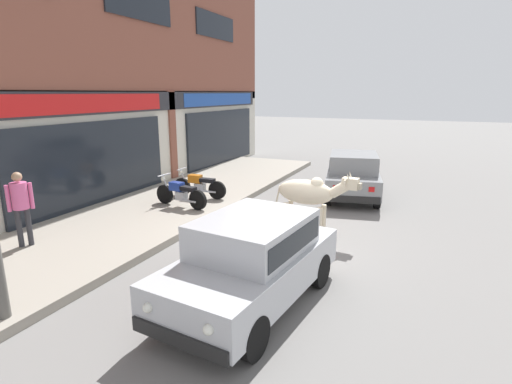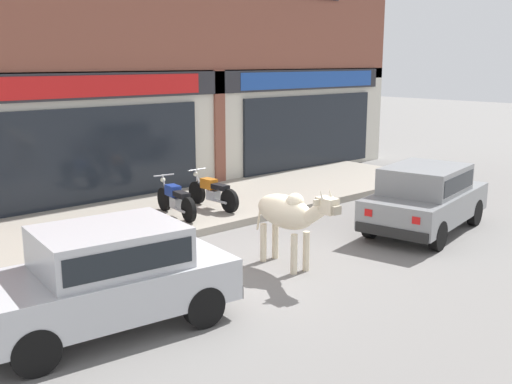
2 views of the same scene
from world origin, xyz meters
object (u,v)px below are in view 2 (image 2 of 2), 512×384
at_px(car_0, 426,195).
at_px(car_1, 106,273).
at_px(motorcycle_1, 213,192).
at_px(cow, 288,213).
at_px(motorcycle_0, 176,200).

height_order(car_0, car_1, same).
bearing_deg(motorcycle_1, car_0, -59.05).
distance_m(cow, motorcycle_1, 4.14).
xyz_separation_m(cow, motorcycle_1, (1.31, 3.91, -0.45)).
bearing_deg(motorcycle_0, cow, -92.92).
bearing_deg(cow, motorcycle_0, 87.08).
bearing_deg(motorcycle_0, motorcycle_1, 3.64).
bearing_deg(motorcycle_0, car_1, -133.96).
height_order(car_0, motorcycle_0, car_0).
xyz_separation_m(car_0, car_1, (-7.49, 0.19, 0.00)).
bearing_deg(motorcycle_0, car_0, -48.75).
relative_size(cow, car_0, 0.57).
relative_size(car_0, motorcycle_1, 2.10).
bearing_deg(motorcycle_1, motorcycle_0, -176.36).
xyz_separation_m(cow, car_1, (-3.64, -0.14, -0.19)).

